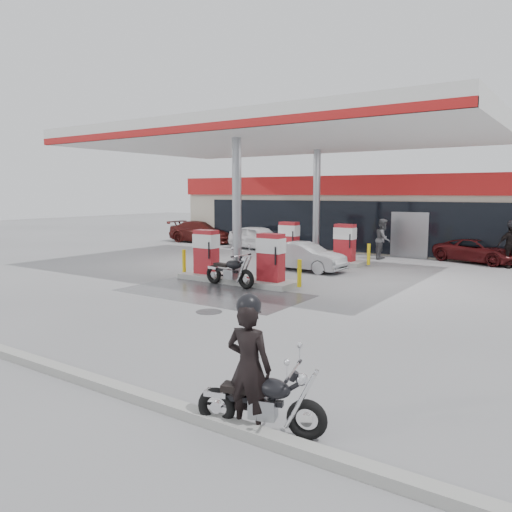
{
  "coord_description": "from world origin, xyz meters",
  "views": [
    {
      "loc": [
        10.27,
        -11.99,
        3.15
      ],
      "look_at": [
        1.75,
        0.59,
        1.2
      ],
      "focal_mm": 35.0,
      "sensor_mm": 36.0,
      "label": 1
    }
  ],
  "objects_px": {
    "sedan_white": "(259,238)",
    "parked_car_left": "(203,232)",
    "parked_car_right": "(478,251)",
    "pump_island_far": "(316,247)",
    "hatchback_silver": "(304,256)",
    "pump_island_near": "(237,262)",
    "biker_walking": "(510,246)",
    "parked_motorcycle": "(230,272)",
    "biker_main": "(249,367)",
    "main_motorcycle": "(263,403)",
    "attendant": "(383,239)"
  },
  "relations": [
    {
      "from": "pump_island_near",
      "to": "biker_walking",
      "type": "height_order",
      "value": "biker_walking"
    },
    {
      "from": "main_motorcycle",
      "to": "parked_car_left",
      "type": "height_order",
      "value": "parked_car_left"
    },
    {
      "from": "attendant",
      "to": "parked_car_right",
      "type": "height_order",
      "value": "attendant"
    },
    {
      "from": "pump_island_far",
      "to": "main_motorcycle",
      "type": "relative_size",
      "value": 2.95
    },
    {
      "from": "hatchback_silver",
      "to": "main_motorcycle",
      "type": "bearing_deg",
      "value": -150.64
    },
    {
      "from": "parked_car_right",
      "to": "biker_main",
      "type": "bearing_deg",
      "value": -160.1
    },
    {
      "from": "parked_motorcycle",
      "to": "hatchback_silver",
      "type": "xyz_separation_m",
      "value": [
        0.39,
        4.4,
        0.08
      ]
    },
    {
      "from": "attendant",
      "to": "hatchback_silver",
      "type": "height_order",
      "value": "attendant"
    },
    {
      "from": "sedan_white",
      "to": "parked_car_left",
      "type": "distance_m",
      "value": 5.25
    },
    {
      "from": "biker_main",
      "to": "parked_car_right",
      "type": "xyz_separation_m",
      "value": [
        -0.58,
        18.84,
        -0.34
      ]
    },
    {
      "from": "pump_island_near",
      "to": "main_motorcycle",
      "type": "distance_m",
      "value": 11.15
    },
    {
      "from": "parked_car_left",
      "to": "biker_walking",
      "type": "relative_size",
      "value": 2.47
    },
    {
      "from": "biker_main",
      "to": "parked_motorcycle",
      "type": "xyz_separation_m",
      "value": [
        -6.37,
        8.04,
        -0.38
      ]
    },
    {
      "from": "sedan_white",
      "to": "hatchback_silver",
      "type": "height_order",
      "value": "sedan_white"
    },
    {
      "from": "parked_motorcycle",
      "to": "pump_island_near",
      "type": "bearing_deg",
      "value": 117.22
    },
    {
      "from": "pump_island_far",
      "to": "attendant",
      "type": "xyz_separation_m",
      "value": [
        2.1,
        2.8,
        0.24
      ]
    },
    {
      "from": "attendant",
      "to": "biker_walking",
      "type": "bearing_deg",
      "value": -94.81
    },
    {
      "from": "main_motorcycle",
      "to": "sedan_white",
      "type": "distance_m",
      "value": 21.11
    },
    {
      "from": "pump_island_near",
      "to": "biker_main",
      "type": "relative_size",
      "value": 2.94
    },
    {
      "from": "main_motorcycle",
      "to": "hatchback_silver",
      "type": "relative_size",
      "value": 0.5
    },
    {
      "from": "pump_island_far",
      "to": "biker_walking",
      "type": "height_order",
      "value": "biker_walking"
    },
    {
      "from": "sedan_white",
      "to": "parked_car_right",
      "type": "relative_size",
      "value": 1.01
    },
    {
      "from": "pump_island_near",
      "to": "pump_island_far",
      "type": "xyz_separation_m",
      "value": [
        0.0,
        6.0,
        0.0
      ]
    },
    {
      "from": "attendant",
      "to": "parked_car_left",
      "type": "height_order",
      "value": "attendant"
    },
    {
      "from": "sedan_white",
      "to": "pump_island_far",
      "type": "bearing_deg",
      "value": -107.55
    },
    {
      "from": "pump_island_far",
      "to": "parked_car_right",
      "type": "distance_m",
      "value": 7.29
    },
    {
      "from": "biker_main",
      "to": "pump_island_near",
      "type": "bearing_deg",
      "value": -59.05
    },
    {
      "from": "pump_island_near",
      "to": "sedan_white",
      "type": "xyz_separation_m",
      "value": [
        -4.91,
        8.74,
        -0.05
      ]
    },
    {
      "from": "pump_island_near",
      "to": "parked_car_left",
      "type": "xyz_separation_m",
      "value": [
        -10.0,
        10.0,
        -0.04
      ]
    },
    {
      "from": "pump_island_far",
      "to": "sedan_white",
      "type": "relative_size",
      "value": 1.33
    },
    {
      "from": "sedan_white",
      "to": "hatchback_silver",
      "type": "distance_m",
      "value": 7.6
    },
    {
      "from": "main_motorcycle",
      "to": "parked_car_left",
      "type": "bearing_deg",
      "value": 115.65
    },
    {
      "from": "sedan_white",
      "to": "biker_walking",
      "type": "relative_size",
      "value": 2.06
    },
    {
      "from": "biker_main",
      "to": "parked_car_right",
      "type": "distance_m",
      "value": 18.85
    },
    {
      "from": "pump_island_near",
      "to": "hatchback_silver",
      "type": "xyz_separation_m",
      "value": [
        0.69,
        3.6,
        -0.14
      ]
    },
    {
      "from": "pump_island_near",
      "to": "main_motorcycle",
      "type": "height_order",
      "value": "pump_island_near"
    },
    {
      "from": "parked_motorcycle",
      "to": "sedan_white",
      "type": "height_order",
      "value": "sedan_white"
    },
    {
      "from": "pump_island_near",
      "to": "parked_motorcycle",
      "type": "relative_size",
      "value": 2.38
    },
    {
      "from": "attendant",
      "to": "biker_walking",
      "type": "distance_m",
      "value": 5.39
    },
    {
      "from": "sedan_white",
      "to": "parked_car_right",
      "type": "bearing_deg",
      "value": -71.83
    },
    {
      "from": "parked_car_left",
      "to": "sedan_white",
      "type": "bearing_deg",
      "value": -105.07
    },
    {
      "from": "pump_island_far",
      "to": "hatchback_silver",
      "type": "relative_size",
      "value": 1.48
    },
    {
      "from": "pump_island_near",
      "to": "parked_car_left",
      "type": "bearing_deg",
      "value": 135.0
    },
    {
      "from": "pump_island_near",
      "to": "biker_walking",
      "type": "xyz_separation_m",
      "value": [
        7.5,
        8.98,
        0.23
      ]
    },
    {
      "from": "parked_car_right",
      "to": "parked_motorcycle",
      "type": "bearing_deg",
      "value": 169.94
    },
    {
      "from": "pump_island_far",
      "to": "main_motorcycle",
      "type": "height_order",
      "value": "pump_island_far"
    },
    {
      "from": "pump_island_far",
      "to": "parked_car_right",
      "type": "xyz_separation_m",
      "value": [
        6.09,
        4.0,
        -0.18
      ]
    },
    {
      "from": "pump_island_near",
      "to": "biker_main",
      "type": "bearing_deg",
      "value": -52.96
    },
    {
      "from": "pump_island_near",
      "to": "hatchback_silver",
      "type": "height_order",
      "value": "pump_island_near"
    },
    {
      "from": "pump_island_far",
      "to": "biker_main",
      "type": "xyz_separation_m",
      "value": [
        6.67,
        -14.84,
        0.16
      ]
    }
  ]
}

